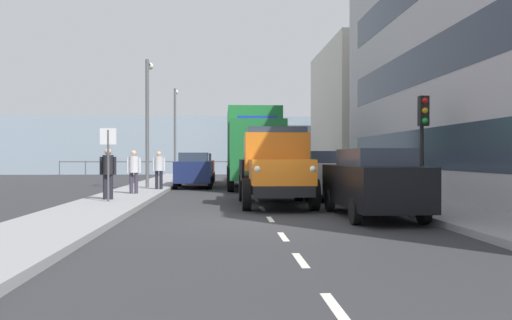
{
  "coord_description": "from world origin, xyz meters",
  "views": [
    {
      "loc": [
        1.12,
        12.34,
        1.53
      ],
      "look_at": [
        -0.34,
        -11.75,
        1.37
      ],
      "focal_mm": 36.86,
      "sensor_mm": 36.0,
      "label": 1
    }
  ],
  "objects_px": {
    "lorry_cargo_green": "(253,145)",
    "car_navy_oppositeside_0": "(194,169)",
    "pedestrian_with_bag": "(134,168)",
    "traffic_light_near": "(423,125)",
    "pedestrian_couple_b": "(159,167)",
    "car_white_kerbside_1": "(326,174)",
    "pedestrian_strolling": "(108,169)",
    "lamp_post_far": "(175,124)",
    "truck_vintage_orange": "(276,168)",
    "car_teal_kerbside_2": "(303,170)",
    "car_red_oppositeside_1": "(200,167)",
    "lamp_post_promenade": "(148,110)",
    "car_black_kerbside_near": "(372,182)",
    "street_sign": "(108,152)"
  },
  "relations": [
    {
      "from": "pedestrian_strolling",
      "to": "traffic_light_near",
      "type": "xyz_separation_m",
      "value": [
        -9.71,
        1.67,
        1.36
      ]
    },
    {
      "from": "pedestrian_with_bag",
      "to": "pedestrian_couple_b",
      "type": "bearing_deg",
      "value": -102.97
    },
    {
      "from": "car_navy_oppositeside_0",
      "to": "street_sign",
      "type": "relative_size",
      "value": 1.76
    },
    {
      "from": "car_teal_kerbside_2",
      "to": "pedestrian_couple_b",
      "type": "height_order",
      "value": "pedestrian_couple_b"
    },
    {
      "from": "car_navy_oppositeside_0",
      "to": "pedestrian_with_bag",
      "type": "distance_m",
      "value": 6.41
    },
    {
      "from": "lorry_cargo_green",
      "to": "car_navy_oppositeside_0",
      "type": "bearing_deg",
      "value": -4.98
    },
    {
      "from": "car_teal_kerbside_2",
      "to": "car_navy_oppositeside_0",
      "type": "height_order",
      "value": "same"
    },
    {
      "from": "pedestrian_with_bag",
      "to": "lorry_cargo_green",
      "type": "bearing_deg",
      "value": -129.33
    },
    {
      "from": "truck_vintage_orange",
      "to": "pedestrian_strolling",
      "type": "relative_size",
      "value": 3.43
    },
    {
      "from": "truck_vintage_orange",
      "to": "pedestrian_with_bag",
      "type": "height_order",
      "value": "truck_vintage_orange"
    },
    {
      "from": "car_red_oppositeside_1",
      "to": "truck_vintage_orange",
      "type": "bearing_deg",
      "value": 101.22
    },
    {
      "from": "car_teal_kerbside_2",
      "to": "car_red_oppositeside_1",
      "type": "xyz_separation_m",
      "value": [
        5.18,
        -6.91,
        0.0
      ]
    },
    {
      "from": "lorry_cargo_green",
      "to": "car_black_kerbside_near",
      "type": "relative_size",
      "value": 1.79
    },
    {
      "from": "pedestrian_with_bag",
      "to": "lamp_post_promenade",
      "type": "relative_size",
      "value": 0.28
    },
    {
      "from": "traffic_light_near",
      "to": "lamp_post_far",
      "type": "height_order",
      "value": "lamp_post_far"
    },
    {
      "from": "car_red_oppositeside_1",
      "to": "pedestrian_with_bag",
      "type": "xyz_separation_m",
      "value": [
        1.9,
        11.77,
        0.2
      ]
    },
    {
      "from": "truck_vintage_orange",
      "to": "car_white_kerbside_1",
      "type": "bearing_deg",
      "value": -126.13
    },
    {
      "from": "car_navy_oppositeside_0",
      "to": "pedestrian_strolling",
      "type": "xyz_separation_m",
      "value": [
        2.26,
        8.79,
        0.22
      ]
    },
    {
      "from": "pedestrian_with_bag",
      "to": "traffic_light_near",
      "type": "height_order",
      "value": "traffic_light_near"
    },
    {
      "from": "car_white_kerbside_1",
      "to": "car_teal_kerbside_2",
      "type": "height_order",
      "value": "same"
    },
    {
      "from": "car_black_kerbside_near",
      "to": "pedestrian_strolling",
      "type": "bearing_deg",
      "value": -29.23
    },
    {
      "from": "car_black_kerbside_near",
      "to": "car_teal_kerbside_2",
      "type": "relative_size",
      "value": 1.1
    },
    {
      "from": "lorry_cargo_green",
      "to": "car_navy_oppositeside_0",
      "type": "xyz_separation_m",
      "value": [
        2.91,
        -0.25,
        -1.18
      ]
    },
    {
      "from": "truck_vintage_orange",
      "to": "street_sign",
      "type": "distance_m",
      "value": 5.18
    },
    {
      "from": "car_teal_kerbside_2",
      "to": "street_sign",
      "type": "bearing_deg",
      "value": 48.88
    },
    {
      "from": "pedestrian_with_bag",
      "to": "traffic_light_near",
      "type": "bearing_deg",
      "value": 155.06
    },
    {
      "from": "car_teal_kerbside_2",
      "to": "pedestrian_couple_b",
      "type": "bearing_deg",
      "value": 18.99
    },
    {
      "from": "car_white_kerbside_1",
      "to": "pedestrian_couple_b",
      "type": "relative_size",
      "value": 2.83
    },
    {
      "from": "car_teal_kerbside_2",
      "to": "traffic_light_near",
      "type": "xyz_separation_m",
      "value": [
        -2.27,
        9.21,
        1.58
      ]
    },
    {
      "from": "lorry_cargo_green",
      "to": "lamp_post_far",
      "type": "bearing_deg",
      "value": -66.35
    },
    {
      "from": "car_teal_kerbside_2",
      "to": "pedestrian_strolling",
      "type": "height_order",
      "value": "pedestrian_strolling"
    },
    {
      "from": "car_white_kerbside_1",
      "to": "pedestrian_strolling",
      "type": "relative_size",
      "value": 2.74
    },
    {
      "from": "car_red_oppositeside_1",
      "to": "street_sign",
      "type": "bearing_deg",
      "value": 82.22
    },
    {
      "from": "lamp_post_promenade",
      "to": "car_white_kerbside_1",
      "type": "bearing_deg",
      "value": 145.31
    },
    {
      "from": "pedestrian_couple_b",
      "to": "street_sign",
      "type": "height_order",
      "value": "street_sign"
    },
    {
      "from": "car_red_oppositeside_1",
      "to": "pedestrian_couple_b",
      "type": "relative_size",
      "value": 2.74
    },
    {
      "from": "car_white_kerbside_1",
      "to": "car_teal_kerbside_2",
      "type": "bearing_deg",
      "value": -90.0
    },
    {
      "from": "car_teal_kerbside_2",
      "to": "car_red_oppositeside_1",
      "type": "distance_m",
      "value": 8.64
    },
    {
      "from": "street_sign",
      "to": "traffic_light_near",
      "type": "bearing_deg",
      "value": 174.71
    },
    {
      "from": "car_black_kerbside_near",
      "to": "car_white_kerbside_1",
      "type": "distance_m",
      "value": 6.04
    },
    {
      "from": "car_red_oppositeside_1",
      "to": "traffic_light_near",
      "type": "relative_size",
      "value": 1.37
    },
    {
      "from": "pedestrian_with_bag",
      "to": "lamp_post_far",
      "type": "xyz_separation_m",
      "value": [
        0.02,
        -16.88,
        2.72
      ]
    },
    {
      "from": "pedestrian_couple_b",
      "to": "street_sign",
      "type": "bearing_deg",
      "value": 82.61
    },
    {
      "from": "lorry_cargo_green",
      "to": "car_red_oppositeside_1",
      "type": "distance_m",
      "value": 6.69
    },
    {
      "from": "traffic_light_near",
      "to": "lamp_post_promenade",
      "type": "height_order",
      "value": "lamp_post_promenade"
    },
    {
      "from": "truck_vintage_orange",
      "to": "street_sign",
      "type": "bearing_deg",
      "value": -2.55
    },
    {
      "from": "truck_vintage_orange",
      "to": "car_teal_kerbside_2",
      "type": "relative_size",
      "value": 1.36
    },
    {
      "from": "car_white_kerbside_1",
      "to": "lamp_post_far",
      "type": "relative_size",
      "value": 0.74
    },
    {
      "from": "pedestrian_with_bag",
      "to": "lamp_post_far",
      "type": "distance_m",
      "value": 17.1
    },
    {
      "from": "lorry_cargo_green",
      "to": "car_black_kerbside_near",
      "type": "bearing_deg",
      "value": 100.16
    }
  ]
}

